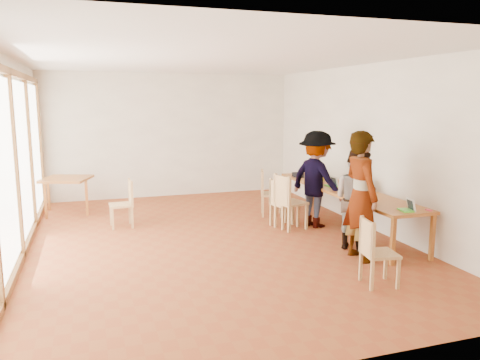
# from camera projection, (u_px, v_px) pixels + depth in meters

# --- Properties ---
(ground) EXTENTS (8.00, 8.00, 0.00)m
(ground) POSITION_uv_depth(u_px,v_px,m) (212.00, 240.00, 7.93)
(ground) COLOR brown
(ground) RESTS_ON ground
(wall_back) EXTENTS (6.00, 0.10, 3.00)m
(wall_back) POSITION_uv_depth(u_px,v_px,m) (170.00, 135.00, 11.43)
(wall_back) COLOR white
(wall_back) RESTS_ON ground
(wall_front) EXTENTS (6.00, 0.10, 3.00)m
(wall_front) POSITION_uv_depth(u_px,v_px,m) (329.00, 202.00, 3.92)
(wall_front) COLOR white
(wall_front) RESTS_ON ground
(wall_right) EXTENTS (0.10, 8.00, 3.00)m
(wall_right) POSITION_uv_depth(u_px,v_px,m) (369.00, 147.00, 8.58)
(wall_right) COLOR white
(wall_right) RESTS_ON ground
(window_wall) EXTENTS (0.10, 8.00, 3.00)m
(window_wall) POSITION_uv_depth(u_px,v_px,m) (13.00, 159.00, 6.78)
(window_wall) COLOR white
(window_wall) RESTS_ON ground
(ceiling) EXTENTS (6.00, 8.00, 0.04)m
(ceiling) POSITION_uv_depth(u_px,v_px,m) (210.00, 57.00, 7.42)
(ceiling) COLOR white
(ceiling) RESTS_ON wall_back
(communal_table) EXTENTS (0.80, 4.00, 0.75)m
(communal_table) POSITION_uv_depth(u_px,v_px,m) (345.00, 191.00, 8.53)
(communal_table) COLOR #A46324
(communal_table) RESTS_ON ground
(side_table) EXTENTS (0.90, 0.90, 0.75)m
(side_table) POSITION_uv_depth(u_px,v_px,m) (66.00, 182.00, 9.76)
(side_table) COLOR #A46324
(side_table) RESTS_ON ground
(chair_near) EXTENTS (0.46, 0.46, 0.46)m
(chair_near) POSITION_uv_depth(u_px,v_px,m) (373.00, 245.00, 5.92)
(chair_near) COLOR tan
(chair_near) RESTS_ON ground
(chair_mid) EXTENTS (0.52, 0.52, 0.48)m
(chair_mid) POSITION_uv_depth(u_px,v_px,m) (281.00, 198.00, 8.68)
(chair_mid) COLOR tan
(chair_mid) RESTS_ON ground
(chair_far) EXTENTS (0.57, 0.57, 0.54)m
(chair_far) POSITION_uv_depth(u_px,v_px,m) (287.00, 196.00, 8.51)
(chair_far) COLOR tan
(chair_far) RESTS_ON ground
(chair_empty) EXTENTS (0.55, 0.55, 0.49)m
(chair_empty) POSITION_uv_depth(u_px,v_px,m) (267.00, 188.00, 9.56)
(chair_empty) COLOR tan
(chair_empty) RESTS_ON ground
(chair_spare) EXTENTS (0.43, 0.43, 0.47)m
(chair_spare) POSITION_uv_depth(u_px,v_px,m) (126.00, 198.00, 8.71)
(chair_spare) COLOR tan
(chair_spare) RESTS_ON ground
(person_near) EXTENTS (0.47, 0.71, 1.92)m
(person_near) POSITION_uv_depth(u_px,v_px,m) (361.00, 196.00, 6.86)
(person_near) COLOR gray
(person_near) RESTS_ON ground
(person_mid) EXTENTS (0.79, 0.91, 1.61)m
(person_mid) POSITION_uv_depth(u_px,v_px,m) (356.00, 199.00, 7.35)
(person_mid) COLOR gray
(person_mid) RESTS_ON ground
(person_far) EXTENTS (1.04, 1.32, 1.79)m
(person_far) POSITION_uv_depth(u_px,v_px,m) (316.00, 179.00, 8.68)
(person_far) COLOR gray
(person_far) RESTS_ON ground
(laptop_near) EXTENTS (0.22, 0.25, 0.19)m
(laptop_near) POSITION_uv_depth(u_px,v_px,m) (408.00, 207.00, 6.82)
(laptop_near) COLOR #54D738
(laptop_near) RESTS_ON communal_table
(laptop_mid) EXTENTS (0.28, 0.30, 0.23)m
(laptop_mid) POSITION_uv_depth(u_px,v_px,m) (363.00, 188.00, 8.30)
(laptop_mid) COLOR #54D738
(laptop_mid) RESTS_ON communal_table
(laptop_far) EXTENTS (0.21, 0.23, 0.19)m
(laptop_far) POSITION_uv_depth(u_px,v_px,m) (332.00, 183.00, 8.79)
(laptop_far) COLOR #54D738
(laptop_far) RESTS_ON communal_table
(yellow_mug) EXTENTS (0.16, 0.16, 0.11)m
(yellow_mug) POSITION_uv_depth(u_px,v_px,m) (322.00, 178.00, 9.32)
(yellow_mug) COLOR gold
(yellow_mug) RESTS_ON communal_table
(green_bottle) EXTENTS (0.07, 0.07, 0.28)m
(green_bottle) POSITION_uv_depth(u_px,v_px,m) (317.00, 171.00, 9.74)
(green_bottle) COLOR #18641D
(green_bottle) RESTS_ON communal_table
(clear_glass) EXTENTS (0.07, 0.07, 0.09)m
(clear_glass) POSITION_uv_depth(u_px,v_px,m) (366.00, 188.00, 8.34)
(clear_glass) COLOR silver
(clear_glass) RESTS_ON communal_table
(condiment_cup) EXTENTS (0.08, 0.08, 0.06)m
(condiment_cup) POSITION_uv_depth(u_px,v_px,m) (348.00, 192.00, 8.07)
(condiment_cup) COLOR white
(condiment_cup) RESTS_ON communal_table
(pink_phone) EXTENTS (0.05, 0.10, 0.01)m
(pink_phone) POSITION_uv_depth(u_px,v_px,m) (429.00, 210.00, 6.85)
(pink_phone) COLOR #E6355D
(pink_phone) RESTS_ON communal_table
(black_pouch) EXTENTS (0.16, 0.26, 0.09)m
(black_pouch) POSITION_uv_depth(u_px,v_px,m) (298.00, 175.00, 9.83)
(black_pouch) COLOR black
(black_pouch) RESTS_ON communal_table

